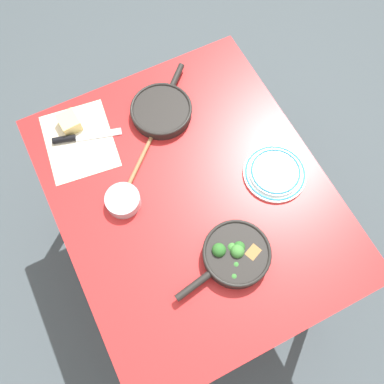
{
  "coord_description": "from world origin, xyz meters",
  "views": [
    {
      "loc": [
        -0.51,
        0.26,
        2.17
      ],
      "look_at": [
        0.0,
        0.0,
        0.79
      ],
      "focal_mm": 40.0,
      "sensor_mm": 36.0,
      "label": 1
    }
  ],
  "objects_px": {
    "cheese_block": "(69,123)",
    "prep_bowl_steel": "(123,201)",
    "skillet_broccoli": "(236,254)",
    "dinner_plate_stack": "(275,173)",
    "grater_knife": "(77,138)",
    "skillet_eggs": "(162,110)",
    "wooden_spoon": "(151,139)"
  },
  "relations": [
    {
      "from": "cheese_block",
      "to": "prep_bowl_steel",
      "type": "xyz_separation_m",
      "value": [
        -0.38,
        -0.06,
        -0.0
      ]
    },
    {
      "from": "skillet_broccoli",
      "to": "dinner_plate_stack",
      "type": "height_order",
      "value": "skillet_broccoli"
    },
    {
      "from": "grater_knife",
      "to": "skillet_eggs",
      "type": "bearing_deg",
      "value": 8.66
    },
    {
      "from": "skillet_eggs",
      "to": "cheese_block",
      "type": "bearing_deg",
      "value": 118.67
    },
    {
      "from": "grater_knife",
      "to": "prep_bowl_steel",
      "type": "distance_m",
      "value": 0.32
    },
    {
      "from": "dinner_plate_stack",
      "to": "wooden_spoon",
      "type": "bearing_deg",
      "value": 46.03
    },
    {
      "from": "grater_knife",
      "to": "cheese_block",
      "type": "xyz_separation_m",
      "value": [
        0.06,
        0.0,
        0.02
      ]
    },
    {
      "from": "prep_bowl_steel",
      "to": "skillet_eggs",
      "type": "bearing_deg",
      "value": -45.33
    },
    {
      "from": "skillet_broccoli",
      "to": "grater_knife",
      "type": "bearing_deg",
      "value": -74.87
    },
    {
      "from": "grater_knife",
      "to": "cheese_block",
      "type": "bearing_deg",
      "value": 108.74
    },
    {
      "from": "skillet_eggs",
      "to": "dinner_plate_stack",
      "type": "height_order",
      "value": "skillet_eggs"
    },
    {
      "from": "wooden_spoon",
      "to": "dinner_plate_stack",
      "type": "xyz_separation_m",
      "value": [
        -0.33,
        -0.34,
        0.0
      ]
    },
    {
      "from": "dinner_plate_stack",
      "to": "skillet_eggs",
      "type": "bearing_deg",
      "value": 31.55
    },
    {
      "from": "skillet_eggs",
      "to": "cheese_block",
      "type": "xyz_separation_m",
      "value": [
        0.1,
        0.33,
        0.0
      ]
    },
    {
      "from": "skillet_eggs",
      "to": "dinner_plate_stack",
      "type": "relative_size",
      "value": 1.26
    },
    {
      "from": "skillet_broccoli",
      "to": "dinner_plate_stack",
      "type": "xyz_separation_m",
      "value": [
        0.2,
        -0.28,
        -0.02
      ]
    },
    {
      "from": "dinner_plate_stack",
      "to": "prep_bowl_steel",
      "type": "xyz_separation_m",
      "value": [
        0.14,
        0.53,
        0.01
      ]
    },
    {
      "from": "grater_knife",
      "to": "skillet_broccoli",
      "type": "bearing_deg",
      "value": -48.9
    },
    {
      "from": "skillet_broccoli",
      "to": "wooden_spoon",
      "type": "relative_size",
      "value": 1.29
    },
    {
      "from": "wooden_spoon",
      "to": "prep_bowl_steel",
      "type": "relative_size",
      "value": 2.26
    },
    {
      "from": "cheese_block",
      "to": "prep_bowl_steel",
      "type": "height_order",
      "value": "cheese_block"
    },
    {
      "from": "skillet_broccoli",
      "to": "grater_knife",
      "type": "xyz_separation_m",
      "value": [
        0.66,
        0.31,
        -0.02
      ]
    },
    {
      "from": "grater_knife",
      "to": "wooden_spoon",
      "type": "bearing_deg",
      "value": -11.77
    },
    {
      "from": "skillet_broccoli",
      "to": "wooden_spoon",
      "type": "xyz_separation_m",
      "value": [
        0.53,
        0.07,
        -0.02
      ]
    },
    {
      "from": "grater_knife",
      "to": "prep_bowl_steel",
      "type": "xyz_separation_m",
      "value": [
        -0.32,
        -0.05,
        0.01
      ]
    },
    {
      "from": "grater_knife",
      "to": "dinner_plate_stack",
      "type": "relative_size",
      "value": 1.11
    },
    {
      "from": "cheese_block",
      "to": "dinner_plate_stack",
      "type": "distance_m",
      "value": 0.79
    },
    {
      "from": "wooden_spoon",
      "to": "cheese_block",
      "type": "relative_size",
      "value": 3.25
    },
    {
      "from": "cheese_block",
      "to": "prep_bowl_steel",
      "type": "bearing_deg",
      "value": -171.44
    },
    {
      "from": "skillet_eggs",
      "to": "cheese_block",
      "type": "height_order",
      "value": "cheese_block"
    },
    {
      "from": "skillet_eggs",
      "to": "wooden_spoon",
      "type": "height_order",
      "value": "skillet_eggs"
    },
    {
      "from": "wooden_spoon",
      "to": "dinner_plate_stack",
      "type": "bearing_deg",
      "value": -86.49
    }
  ]
}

